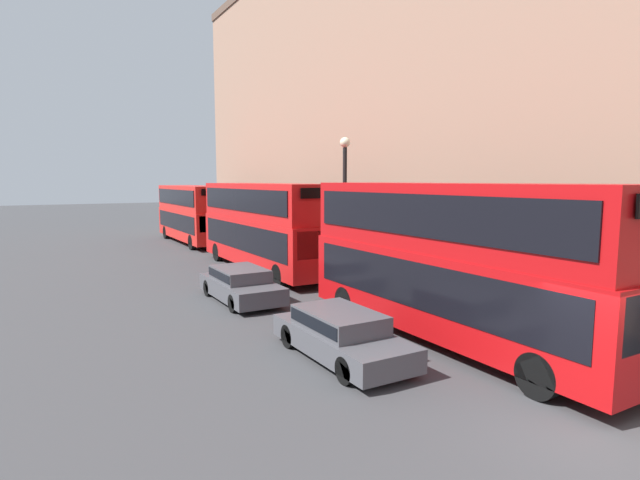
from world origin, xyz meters
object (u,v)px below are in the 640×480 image
Objects in this scene: bus_leading at (453,256)px; car_hatchback at (241,283)px; bus_second_in_queue at (265,223)px; bus_third_in_queue at (193,211)px; car_dark_sedan at (341,333)px.

bus_leading is 2.36× the size of car_hatchback.
bus_leading is 12.90m from bus_second_in_queue.
bus_second_in_queue is at bearing -90.00° from bus_third_in_queue.
bus_leading is 2.38× the size of car_dark_sedan.
bus_third_in_queue is (0.00, 25.70, -0.16)m from bus_leading.
bus_third_in_queue is at bearing 82.34° from car_dark_sedan.
bus_leading is at bearing -65.44° from car_hatchback.
bus_third_in_queue is 18.65m from car_hatchback.
car_dark_sedan is (-3.40, 0.42, -1.78)m from bus_leading.
bus_leading is at bearing -7.02° from car_dark_sedan.
bus_leading is 3.86m from car_dark_sedan.
car_dark_sedan is (-3.40, -12.48, -1.74)m from bus_second_in_queue.
bus_leading is 8.37m from car_hatchback.
bus_second_in_queue is at bearing 74.76° from car_dark_sedan.
car_hatchback is (-3.40, -5.46, -1.73)m from bus_second_in_queue.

